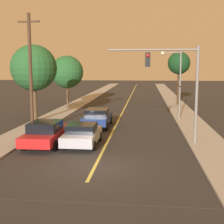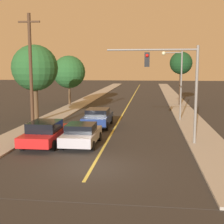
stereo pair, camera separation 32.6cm
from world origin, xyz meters
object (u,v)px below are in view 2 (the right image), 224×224
at_px(car_outer_lane_front, 46,133).
at_px(streetlamp_right, 176,75).
at_px(utility_pole_left, 31,72).
at_px(tree_right_near, 181,63).
at_px(tree_left_near, 35,68).
at_px(car_near_lane_second, 98,117).
at_px(traffic_signal_mast, 175,77).
at_px(car_near_lane_front, 82,134).
at_px(tree_left_far, 69,72).

height_order(car_outer_lane_front, streetlamp_right, streetlamp_right).
height_order(utility_pole_left, tree_right_near, utility_pole_left).
relative_size(streetlamp_right, tree_left_near, 0.92).
height_order(car_near_lane_second, tree_left_near, tree_left_near).
bearing_deg(traffic_signal_mast, streetlamp_right, 84.79).
height_order(car_outer_lane_front, traffic_signal_mast, traffic_signal_mast).
distance_m(car_near_lane_front, tree_left_far, 21.16).
xyz_separation_m(car_outer_lane_front, traffic_signal_mast, (8.07, 1.08, 3.55)).
relative_size(car_near_lane_second, tree_left_near, 0.71).
distance_m(traffic_signal_mast, tree_right_near, 20.78).
distance_m(streetlamp_right, tree_left_near, 12.67).
distance_m(car_near_lane_second, tree_right_near, 17.89).
relative_size(traffic_signal_mast, utility_pole_left, 0.71).
bearing_deg(car_near_lane_front, utility_pole_left, 145.09).
bearing_deg(car_outer_lane_front, utility_pole_left, 123.21).
distance_m(car_near_lane_second, utility_pole_left, 6.66).
bearing_deg(car_near_lane_front, tree_left_far, 106.65).
xyz_separation_m(utility_pole_left, tree_left_near, (-1.47, 4.69, 0.24)).
distance_m(utility_pole_left, tree_right_near, 22.37).
distance_m(car_near_lane_second, streetlamp_right, 8.32).
bearing_deg(car_outer_lane_front, traffic_signal_mast, 7.62).
bearing_deg(tree_left_near, car_near_lane_front, -52.96).
relative_size(utility_pole_left, tree_right_near, 1.28).
distance_m(car_near_lane_front, utility_pole_left, 6.59).
bearing_deg(car_near_lane_second, streetlamp_right, 29.62).
height_order(utility_pole_left, tree_left_near, utility_pole_left).
distance_m(traffic_signal_mast, tree_left_far, 22.34).
relative_size(tree_left_near, tree_left_far, 1.08).
bearing_deg(streetlamp_right, car_near_lane_second, -150.38).
xyz_separation_m(streetlamp_right, tree_right_near, (1.52, 11.52, 1.16)).
relative_size(car_near_lane_front, tree_left_far, 0.67).
bearing_deg(car_near_lane_second, car_near_lane_front, -90.00).
bearing_deg(traffic_signal_mast, car_near_lane_second, 137.09).
relative_size(traffic_signal_mast, tree_right_near, 0.91).
bearing_deg(tree_left_far, tree_right_near, 6.57).
height_order(car_near_lane_front, tree_left_near, tree_left_near).
distance_m(car_near_lane_second, tree_left_near, 7.25).
distance_m(car_near_lane_front, tree_right_near, 23.53).
distance_m(streetlamp_right, utility_pole_left, 13.03).
bearing_deg(tree_left_near, car_near_lane_second, -13.62).
relative_size(car_near_lane_front, traffic_signal_mast, 0.68).
bearing_deg(tree_left_near, tree_right_near, 44.79).
bearing_deg(tree_left_far, car_near_lane_front, -73.35).
bearing_deg(car_near_lane_second, tree_left_far, 113.64).
distance_m(car_near_lane_second, car_outer_lane_front, 6.84).
bearing_deg(tree_right_near, car_near_lane_second, -117.97).
bearing_deg(car_near_lane_second, tree_right_near, 62.03).
distance_m(traffic_signal_mast, streetlamp_right, 9.14).
bearing_deg(tree_right_near, streetlamp_right, -97.50).
distance_m(car_outer_lane_front, traffic_signal_mast, 8.88).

